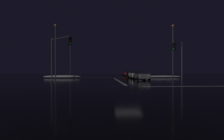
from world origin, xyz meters
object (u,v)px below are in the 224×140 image
Objects in this scene: sedan_red at (127,73)px; streetlamp_left_far at (70,56)px; traffic_signal_ne at (178,54)px; sedan_white at (135,74)px; streetlamp_left_near at (56,48)px; sedan_gray at (141,75)px; sedan_black at (131,74)px; traffic_signal_nw at (59,50)px; streetlamp_right_near at (173,48)px.

streetlamp_left_far reaches higher than sedan_red.
traffic_signal_ne is 29.39m from streetlamp_left_far.
traffic_signal_ne reaches higher than sedan_white.
streetlamp_left_near is 16.00m from streetlamp_left_far.
streetlamp_left_near reaches higher than traffic_signal_ne.
sedan_gray is at bearing 152.05° from traffic_signal_ne.
sedan_black is 17.29m from streetlamp_left_far.
traffic_signal_nw is 0.64× the size of streetlamp_right_near.
streetlamp_left_near is at bearing 166.22° from sedan_gray.
streetlamp_left_far is at bearing 174.20° from sedan_red.
sedan_red is 0.44× the size of streetlamp_right_near.
sedan_gray is 0.44× the size of streetlamp_right_near.
traffic_signal_ne reaches higher than sedan_black.
sedan_gray is 1.00× the size of sedan_red.
streetlamp_left_far is (-14.76, 1.50, 4.55)m from sedan_red.
sedan_red is 21.22m from streetlamp_left_near.
streetlamp_right_near is at bearing 75.03° from traffic_signal_ne.
sedan_red is at bearing 89.57° from sedan_black.
sedan_white is 0.69× the size of traffic_signal_nw.
sedan_red is (0.44, 18.01, 0.00)m from sedan_gray.
streetlamp_left_far is (-20.92, 16.00, -0.28)m from streetlamp_right_near.
streetlamp_right_near is at bearing -18.04° from sedan_white.
streetlamp_left_near is (-19.28, 6.14, 1.53)m from traffic_signal_ne.
streetlamp_right_near reaches higher than traffic_signal_nw.
sedan_black is at bearing 28.97° from streetlamp_left_near.
sedan_gray is 0.47× the size of streetlamp_left_far.
sedan_gray is 13.15m from traffic_signal_nw.
streetlamp_left_near reaches higher than sedan_white.
sedan_black is 0.69× the size of traffic_signal_nw.
sedan_white is at bearing 35.20° from traffic_signal_nw.
sedan_red is (0.05, 6.36, 0.00)m from sedan_black.
traffic_signal_nw is (-12.29, -3.02, 3.57)m from sedan_gray.
streetlamp_left_far is (-14.71, 7.86, 4.55)m from sedan_black.
sedan_gray is 0.45× the size of streetlamp_left_near.
streetlamp_right_near is (6.16, -14.50, 4.82)m from sedan_red.
sedan_red is at bearing 87.99° from sedan_white.
sedan_gray is 0.69× the size of traffic_signal_nw.
streetlamp_left_near is (-14.33, -2.15, 4.70)m from sedan_white.
traffic_signal_ne is (4.52, -20.64, 3.17)m from sedan_red.
streetlamp_right_near reaches higher than sedan_black.
sedan_black is 19.72m from traffic_signal_nw.
sedan_white is (0.00, 5.66, 0.00)m from sedan_gray.
traffic_signal_ne is at bearing 1.28° from traffic_signal_nw.
sedan_white is at bearing 89.95° from sedan_gray.
streetlamp_left_far is (-2.03, 22.53, 0.97)m from traffic_signal_nw.
sedan_white is 20.44m from streetlamp_left_far.
traffic_signal_nw is at bearing -130.84° from sedan_black.
traffic_signal_nw is (-17.25, -0.39, 0.41)m from traffic_signal_ne.
sedan_black is 6.36m from sedan_red.
sedan_black is at bearing -90.43° from sedan_red.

